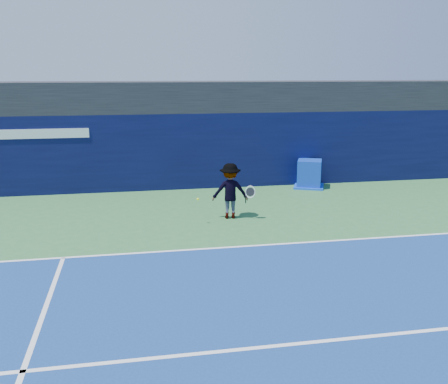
{
  "coord_description": "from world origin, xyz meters",
  "views": [
    {
      "loc": [
        -3.15,
        -9.4,
        4.59
      ],
      "look_at": [
        -0.46,
        5.2,
        1.0
      ],
      "focal_mm": 40.0,
      "sensor_mm": 36.0,
      "label": 1
    }
  ],
  "objects": [
    {
      "name": "service_line",
      "position": [
        0.0,
        -2.0,
        0.01
      ],
      "size": [
        24.0,
        0.1,
        0.01
      ],
      "primitive_type": "cube",
      "color": "white",
      "rests_on": "ground"
    },
    {
      "name": "stadium_band",
      "position": [
        0.0,
        11.5,
        3.6
      ],
      "size": [
        36.0,
        3.0,
        1.2
      ],
      "primitive_type": "cube",
      "color": "black",
      "rests_on": "back_wall_assembly"
    },
    {
      "name": "ground",
      "position": [
        0.0,
        0.0,
        0.0
      ],
      "size": [
        80.0,
        80.0,
        0.0
      ],
      "primitive_type": "plane",
      "color": "#2F6A36",
      "rests_on": "ground"
    },
    {
      "name": "equipment_cart",
      "position": [
        3.86,
        9.49,
        0.51
      ],
      "size": [
        1.52,
        1.52,
        1.12
      ],
      "color": "#0C2FA9",
      "rests_on": "ground"
    },
    {
      "name": "back_wall_assembly",
      "position": [
        -0.0,
        10.5,
        1.5
      ],
      "size": [
        36.0,
        1.03,
        3.0
      ],
      "color": "#090C34",
      "rests_on": "ground"
    },
    {
      "name": "tennis_player",
      "position": [
        -0.15,
        5.76,
        0.89
      ],
      "size": [
        1.37,
        0.8,
        1.78
      ],
      "color": "white",
      "rests_on": "ground"
    },
    {
      "name": "tennis_ball",
      "position": [
        -1.26,
        5.25,
        0.8
      ],
      "size": [
        0.08,
        0.08,
        0.08
      ],
      "color": "yellow",
      "rests_on": "ground"
    },
    {
      "name": "baseline",
      "position": [
        0.0,
        3.0,
        0.01
      ],
      "size": [
        24.0,
        0.1,
        0.01
      ],
      "primitive_type": "cube",
      "color": "white",
      "rests_on": "ground"
    }
  ]
}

